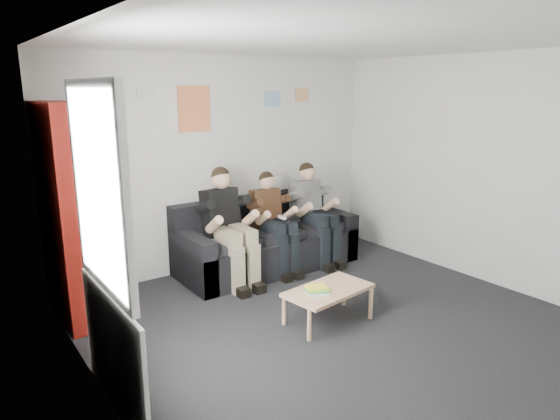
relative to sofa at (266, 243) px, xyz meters
The scene contains 14 objects.
room_shell 2.32m from the sofa, 99.37° to the right, with size 5.00×5.00×5.00m.
sofa is the anchor object (origin of this frame).
bookshelf 2.52m from the sofa, behind, with size 0.33×0.98×2.17m.
coffee_table 1.73m from the sofa, 102.68° to the right, with size 0.89×0.49×0.36m.
game_cases 1.78m from the sofa, 107.50° to the right, with size 0.25×0.22×0.05m.
person_left 0.78m from the sofa, 162.18° to the right, with size 0.42×0.90×1.39m.
person_middle 0.38m from the sofa, 90.00° to the right, with size 0.36×0.78×1.28m.
person_right 0.77m from the sofa, 17.53° to the right, with size 0.39×0.84×1.33m.
radiator 3.11m from the sofa, 143.26° to the right, with size 0.10×0.64×0.60m.
window 3.24m from the sofa, 144.06° to the right, with size 0.05×1.30×2.36m.
poster_large 1.93m from the sofa, 149.85° to the left, with size 0.42×0.01×0.55m, color gold.
poster_blue 1.92m from the sofa, 46.33° to the left, with size 0.25×0.01×0.20m, color #43A0E4.
poster_pink 2.13m from the sofa, 25.27° to the left, with size 0.22×0.01×0.18m, color #BE3B75.
poster_sign 2.38m from the sofa, 162.22° to the left, with size 0.20×0.01×0.14m, color silver.
Camera 1 is at (-3.12, -3.12, 2.30)m, focal length 32.00 mm.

